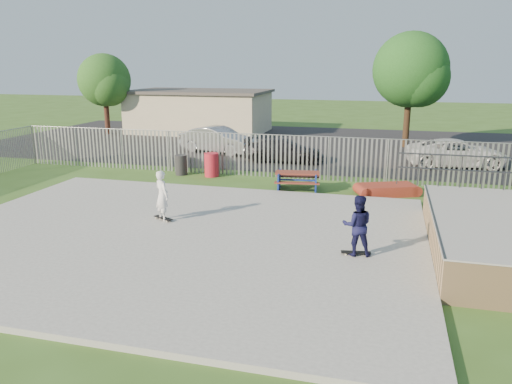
% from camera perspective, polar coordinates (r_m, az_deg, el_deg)
% --- Properties ---
extents(ground, '(120.00, 120.00, 0.00)m').
position_cam_1_polar(ground, '(15.54, -9.37, -5.23)').
color(ground, '#395B1F').
rests_on(ground, ground).
extents(concrete_slab, '(15.00, 12.00, 0.15)m').
position_cam_1_polar(concrete_slab, '(15.52, -9.39, -4.97)').
color(concrete_slab, gray).
rests_on(concrete_slab, ground).
extents(quarter_pipe, '(5.50, 7.05, 2.19)m').
position_cam_1_polar(quarter_pipe, '(15.44, 26.74, -4.59)').
color(quarter_pipe, tan).
rests_on(quarter_pipe, ground).
extents(fence, '(26.04, 16.02, 2.00)m').
position_cam_1_polar(fence, '(19.08, -1.13, 1.80)').
color(fence, gray).
rests_on(fence, ground).
extents(picnic_table, '(2.05, 1.77, 0.78)m').
position_cam_1_polar(picnic_table, '(21.05, 4.74, 1.28)').
color(picnic_table, maroon).
rests_on(picnic_table, ground).
extents(funbox, '(2.38, 1.81, 0.43)m').
position_cam_1_polar(funbox, '(20.93, 14.75, 0.25)').
color(funbox, maroon).
rests_on(funbox, ground).
extents(trash_bin_red, '(0.67, 0.67, 1.11)m').
position_cam_1_polar(trash_bin_red, '(23.59, -5.10, 3.12)').
color(trash_bin_red, '#B51B2B').
rests_on(trash_bin_red, ground).
extents(trash_bin_grey, '(0.57, 0.57, 0.95)m').
position_cam_1_polar(trash_bin_grey, '(24.14, -8.55, 3.08)').
color(trash_bin_grey, '#252527').
rests_on(trash_bin_grey, ground).
extents(parking_lot, '(40.00, 18.00, 0.02)m').
position_cam_1_polar(parking_lot, '(33.28, 4.09, 5.52)').
color(parking_lot, black).
rests_on(parking_lot, ground).
extents(car_silver, '(4.94, 2.78, 1.54)m').
position_cam_1_polar(car_silver, '(29.73, -4.32, 5.96)').
color(car_silver, '#AFAFB4').
rests_on(car_silver, parking_lot).
extents(car_dark, '(4.36, 1.94, 1.24)m').
position_cam_1_polar(car_dark, '(27.03, 3.18, 4.80)').
color(car_dark, black).
rests_on(car_dark, parking_lot).
extents(car_white, '(5.37, 3.15, 1.40)m').
position_cam_1_polar(car_white, '(27.68, 22.03, 4.15)').
color(car_white, silver).
rests_on(car_white, parking_lot).
extents(building, '(10.40, 6.40, 3.20)m').
position_cam_1_polar(building, '(39.12, -6.45, 9.18)').
color(building, beige).
rests_on(building, ground).
extents(tree_left, '(3.82, 3.82, 5.90)m').
position_cam_1_polar(tree_left, '(39.14, -16.95, 12.12)').
color(tree_left, '#45251B').
rests_on(tree_left, ground).
extents(tree_mid, '(4.61, 4.61, 7.11)m').
position_cam_1_polar(tree_mid, '(32.93, 17.26, 13.18)').
color(tree_mid, '#382616').
rests_on(tree_mid, ground).
extents(skateboard_a, '(0.82, 0.32, 0.08)m').
position_cam_1_polar(skateboard_a, '(13.93, 11.34, -6.87)').
color(skateboard_a, black).
rests_on(skateboard_a, concrete_slab).
extents(skateboard_b, '(0.80, 0.54, 0.08)m').
position_cam_1_polar(skateboard_b, '(16.87, -10.55, -3.01)').
color(skateboard_b, black).
rests_on(skateboard_b, concrete_slab).
extents(skater_navy, '(0.90, 0.75, 1.67)m').
position_cam_1_polar(skater_navy, '(13.66, 11.51, -3.76)').
color(skater_navy, '#121238').
rests_on(skater_navy, concrete_slab).
extents(skater_white, '(0.73, 0.68, 1.67)m').
position_cam_1_polar(skater_white, '(16.65, -10.67, -0.40)').
color(skater_white, white).
rests_on(skater_white, concrete_slab).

